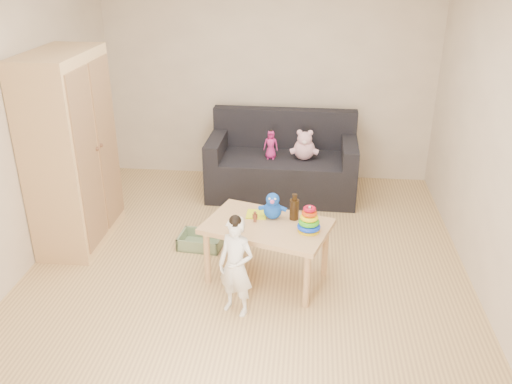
# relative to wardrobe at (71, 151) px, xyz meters

# --- Properties ---
(room) EXTENTS (4.50, 4.50, 4.50)m
(room) POSITION_rel_wardrobe_xyz_m (1.73, -0.38, 0.36)
(room) COLOR #D9B474
(room) RESTS_ON ground
(wardrobe) EXTENTS (0.52, 1.04, 1.87)m
(wardrobe) POSITION_rel_wardrobe_xyz_m (0.00, 0.00, 0.00)
(wardrobe) COLOR #F0C383
(wardrobe) RESTS_ON ground
(sofa) EXTENTS (1.72, 0.88, 0.48)m
(sofa) POSITION_rel_wardrobe_xyz_m (1.94, 1.27, -0.69)
(sofa) COLOR black
(sofa) RESTS_ON ground
(play_table) EXTENTS (1.19, 0.93, 0.55)m
(play_table) POSITION_rel_wardrobe_xyz_m (1.92, -0.55, -0.66)
(play_table) COLOR tan
(play_table) RESTS_ON ground
(storage_bin) EXTENTS (0.44, 0.35, 0.13)m
(storage_bin) POSITION_rel_wardrobe_xyz_m (1.23, -0.05, -0.87)
(storage_bin) COLOR gray
(storage_bin) RESTS_ON ground
(toddler) EXTENTS (0.36, 0.31, 0.83)m
(toddler) POSITION_rel_wardrobe_xyz_m (1.72, -1.05, -0.52)
(toddler) COLOR white
(toddler) RESTS_ON ground
(pink_bear) EXTENTS (0.26, 0.22, 0.29)m
(pink_bear) POSITION_rel_wardrobe_xyz_m (2.20, 1.20, -0.31)
(pink_bear) COLOR #F4B4C9
(pink_bear) RESTS_ON sofa
(doll) EXTENTS (0.17, 0.11, 0.32)m
(doll) POSITION_rel_wardrobe_xyz_m (1.81, 1.19, -0.29)
(doll) COLOR #D22786
(doll) RESTS_ON sofa
(ring_stacker) EXTENTS (0.20, 0.20, 0.23)m
(ring_stacker) POSITION_rel_wardrobe_xyz_m (2.27, -0.64, -0.30)
(ring_stacker) COLOR #DDBB0B
(ring_stacker) RESTS_ON play_table
(brown_bottle) EXTENTS (0.08, 0.08, 0.24)m
(brown_bottle) POSITION_rel_wardrobe_xyz_m (2.14, -0.43, -0.29)
(brown_bottle) COLOR black
(brown_bottle) RESTS_ON play_table
(blue_plush) EXTENTS (0.23, 0.19, 0.24)m
(blue_plush) POSITION_rel_wardrobe_xyz_m (1.96, -0.43, -0.27)
(blue_plush) COLOR blue
(blue_plush) RESTS_ON play_table
(wooden_figure) EXTENTS (0.05, 0.04, 0.10)m
(wooden_figure) POSITION_rel_wardrobe_xyz_m (1.81, -0.52, -0.34)
(wooden_figure) COLOR brown
(wooden_figure) RESTS_ON play_table
(yellow_book) EXTENTS (0.18, 0.18, 0.01)m
(yellow_book) POSITION_rel_wardrobe_xyz_m (1.81, -0.39, -0.38)
(yellow_book) COLOR #E2F219
(yellow_book) RESTS_ON play_table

